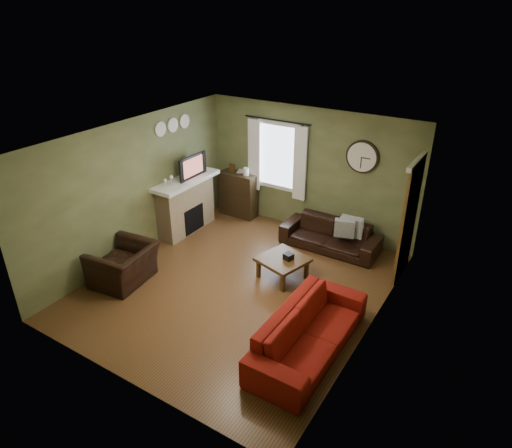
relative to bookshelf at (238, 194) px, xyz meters
The scene contains 31 objects.
floor 2.89m from the bookshelf, 56.06° to the right, with size 4.60×5.20×0.00m, color brown.
ceiling 3.54m from the bookshelf, 56.06° to the right, with size 4.60×5.20×0.00m, color white.
wall_left 2.59m from the bookshelf, 106.67° to the right, with size 0.00×5.20×2.60m, color #60693E.
wall_right 4.62m from the bookshelf, 31.29° to the right, with size 0.00×5.20×2.60m, color #60693E.
wall_back 1.80m from the bookshelf, ahead, with size 4.60×0.00×2.60m, color #60693E.
wall_front 5.27m from the bookshelf, 72.22° to the right, with size 4.60×0.00×2.60m, color #60693E.
fireplace 1.32m from the bookshelf, 112.69° to the right, with size 0.40×1.40×1.10m, color tan.
firebox 1.27m from the bookshelf, 104.67° to the right, with size 0.04×0.60×0.55m, color black.
mantel 1.45m from the bookshelf, 111.48° to the right, with size 0.58×1.60×0.08m, color white.
tv 1.44m from the bookshelf, 113.27° to the right, with size 0.60×0.08×0.35m, color black.
tv_screen 1.45m from the bookshelf, 109.55° to the right, with size 0.02×0.62×0.36m, color #994C3F.
medallion_left 2.44m from the bookshelf, 113.73° to the right, with size 0.28×0.28×0.03m, color white.
medallion_mid 2.24m from the bookshelf, 119.52° to the right, with size 0.28×0.28×0.03m, color white.
medallion_right 2.07m from the bookshelf, 128.50° to the right, with size 0.28×0.28×0.03m, color white.
window_pane 1.36m from the bookshelf, 13.55° to the left, with size 1.00×0.02×1.30m, color silver, non-canonical shape.
curtain_rod 1.98m from the bookshelf, ahead, with size 0.03×0.03×1.50m, color black.
curtain_left 1.01m from the bookshelf, 18.58° to the left, with size 0.28×0.04×1.55m, color white.
curtain_right 1.73m from the bookshelf, ahead, with size 0.28×0.04×1.55m, color white.
wall_clock 2.99m from the bookshelf, ahead, with size 0.64×0.06×0.64m, color white, non-canonical shape.
door 3.93m from the bookshelf, ahead, with size 0.05×0.90×2.10m, color brown.
bookshelf is the anchor object (origin of this frame).
book 0.47m from the bookshelf, 128.90° to the left, with size 0.18×0.25×0.02m, color #452C11.
sofa_brown 2.42m from the bookshelf, ahead, with size 1.92×0.75×0.56m, color black.
pillow_left 2.80m from the bookshelf, ahead, with size 0.43×0.13×0.43m, color #91989E.
pillow_right 2.72m from the bookshelf, ahead, with size 0.38×0.11×0.38m, color #91989E.
sofa_red 4.60m from the bookshelf, 43.69° to the right, with size 2.25×0.88×0.66m, color maroon.
armchair 3.32m from the bookshelf, 92.98° to the right, with size 1.04×0.91×0.68m, color black.
coffee_table 2.76m from the bookshelf, 39.67° to the right, with size 0.75×0.75×0.40m, color #452C11, non-canonical shape.
tissue_box 2.81m from the bookshelf, 38.08° to the right, with size 0.15×0.15×0.11m, color black.
wine_glass_a 2.02m from the bookshelf, 104.23° to the right, with size 0.07×0.07×0.19m, color white, non-canonical shape.
wine_glass_b 1.87m from the bookshelf, 105.69° to the right, with size 0.07×0.07×0.20m, color white, non-canonical shape.
Camera 1 is at (3.75, -5.44, 4.54)m, focal length 32.00 mm.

